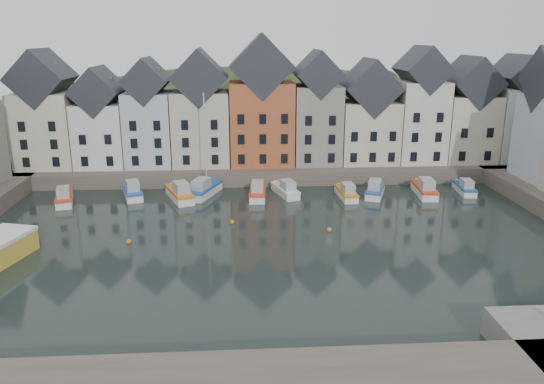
{
  "coord_description": "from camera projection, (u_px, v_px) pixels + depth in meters",
  "views": [
    {
      "loc": [
        -3.14,
        -45.75,
        19.38
      ],
      "look_at": [
        0.15,
        6.0,
        4.04
      ],
      "focal_mm": 35.0,
      "sensor_mm": 36.0,
      "label": 1
    }
  ],
  "objects": [
    {
      "name": "far_quay",
      "position": [
        261.0,
        166.0,
        77.9
      ],
      "size": [
        90.0,
        16.0,
        2.0
      ],
      "primitive_type": "cube",
      "color": "#4C423A",
      "rests_on": "ground"
    },
    {
      "name": "ground",
      "position": [
        274.0,
        252.0,
        49.47
      ],
      "size": [
        260.0,
        260.0,
        0.0
      ],
      "primitive_type": "plane",
      "color": "black",
      "rests_on": "ground"
    },
    {
      "name": "boat_c",
      "position": [
        180.0,
        194.0,
        64.91
      ],
      "size": [
        4.35,
        7.13,
        2.62
      ],
      "rotation": [
        0.0,
        0.0,
        0.35
      ],
      "color": "silver",
      "rests_on": "ground"
    },
    {
      "name": "boat_f",
      "position": [
        286.0,
        190.0,
        66.75
      ],
      "size": [
        3.43,
        6.26,
        2.3
      ],
      "rotation": [
        0.0,
        0.0,
        0.28
      ],
      "color": "silver",
      "rests_on": "ground"
    },
    {
      "name": "boat_i",
      "position": [
        425.0,
        189.0,
        66.75
      ],
      "size": [
        2.69,
        6.82,
        2.56
      ],
      "rotation": [
        0.0,
        0.0,
        -0.09
      ],
      "color": "silver",
      "rests_on": "ground"
    },
    {
      "name": "boat_j",
      "position": [
        465.0,
        188.0,
        67.81
      ],
      "size": [
        2.23,
        5.59,
        2.09
      ],
      "rotation": [
        0.0,
        0.0,
        -0.1
      ],
      "color": "silver",
      "rests_on": "ground"
    },
    {
      "name": "boat_d",
      "position": [
        204.0,
        189.0,
        66.5
      ],
      "size": [
        4.36,
        7.09,
        12.96
      ],
      "rotation": [
        0.0,
        0.0,
        -0.36
      ],
      "color": "silver",
      "rests_on": "ground"
    },
    {
      "name": "boat_b",
      "position": [
        133.0,
        191.0,
        66.05
      ],
      "size": [
        3.71,
        6.69,
        2.46
      ],
      "rotation": [
        0.0,
        0.0,
        0.29
      ],
      "color": "silver",
      "rests_on": "ground"
    },
    {
      "name": "boat_a",
      "position": [
        64.0,
        198.0,
        63.57
      ],
      "size": [
        3.4,
        6.39,
        2.34
      ],
      "rotation": [
        0.0,
        0.0,
        0.26
      ],
      "color": "silver",
      "rests_on": "ground"
    },
    {
      "name": "hillside",
      "position": [
        256.0,
        226.0,
        108.16
      ],
      "size": [
        153.6,
        70.4,
        64.0
      ],
      "color": "#1F3219",
      "rests_on": "ground"
    },
    {
      "name": "boat_h",
      "position": [
        375.0,
        190.0,
        66.67
      ],
      "size": [
        4.0,
        6.52,
        2.4
      ],
      "rotation": [
        0.0,
        0.0,
        -0.36
      ],
      "color": "silver",
      "rests_on": "ground"
    },
    {
      "name": "far_terrace",
      "position": [
        284.0,
        114.0,
        73.94
      ],
      "size": [
        72.37,
        8.16,
        17.78
      ],
      "color": "beige",
      "rests_on": "far_quay"
    },
    {
      "name": "mooring_buoys",
      "position": [
        232.0,
        231.0,
        54.29
      ],
      "size": [
        20.5,
        5.5,
        0.5
      ],
      "color": "orange",
      "rests_on": "ground"
    },
    {
      "name": "boat_e",
      "position": [
        258.0,
        192.0,
        65.82
      ],
      "size": [
        2.39,
        6.49,
        2.45
      ],
      "rotation": [
        0.0,
        0.0,
        -0.07
      ],
      "color": "silver",
      "rests_on": "ground"
    },
    {
      "name": "boat_g",
      "position": [
        347.0,
        193.0,
        65.65
      ],
      "size": [
        2.07,
        5.86,
        2.22
      ],
      "rotation": [
        0.0,
        0.0,
        0.05
      ],
      "color": "silver",
      "rests_on": "ground"
    }
  ]
}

